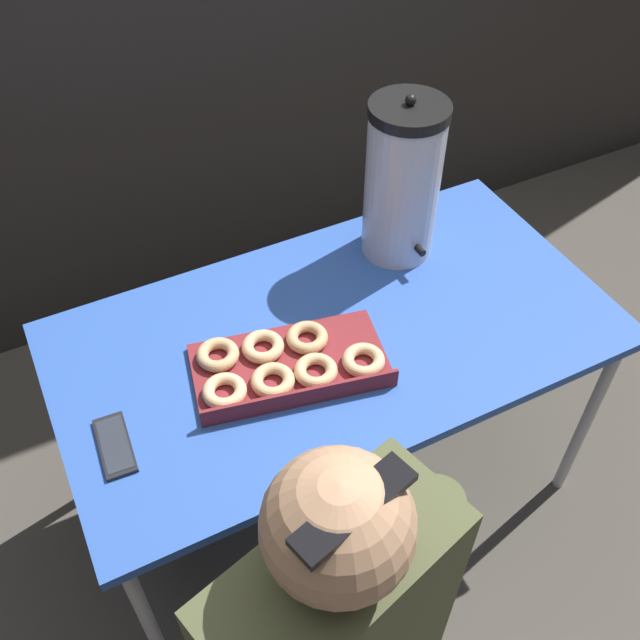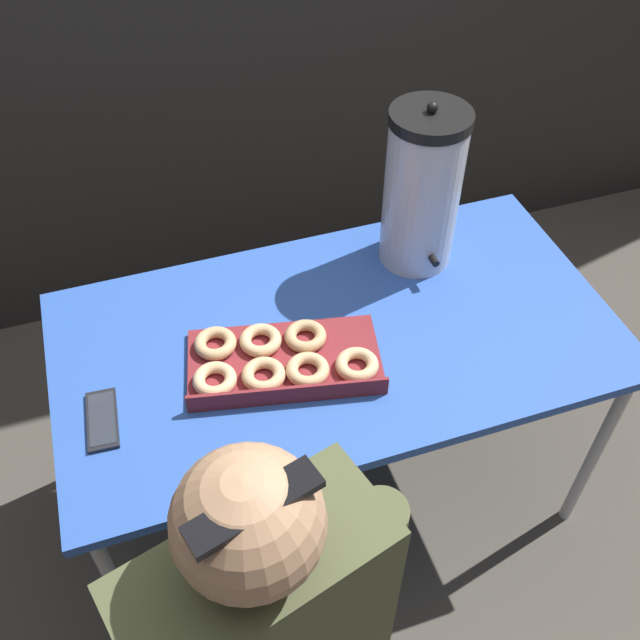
% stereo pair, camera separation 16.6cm
% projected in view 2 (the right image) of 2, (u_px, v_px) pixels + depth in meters
% --- Properties ---
extents(ground_plane, '(12.00, 12.00, 0.00)m').
position_uv_depth(ground_plane, '(333.00, 485.00, 2.22)').
color(ground_plane, '#4C473F').
extents(folding_table, '(1.35, 0.72, 0.70)m').
position_uv_depth(folding_table, '(337.00, 346.00, 1.75)').
color(folding_table, '#2D56B2').
rests_on(folding_table, ground).
extents(donut_box, '(0.48, 0.32, 0.05)m').
position_uv_depth(donut_box, '(280.00, 361.00, 1.63)').
color(donut_box, maroon).
rests_on(donut_box, folding_table).
extents(coffee_urn, '(0.20, 0.22, 0.45)m').
position_uv_depth(coffee_urn, '(422.00, 190.00, 1.75)').
color(coffee_urn, silver).
rests_on(coffee_urn, folding_table).
extents(cell_phone, '(0.07, 0.16, 0.01)m').
position_uv_depth(cell_phone, '(102.00, 420.00, 1.53)').
color(cell_phone, black).
rests_on(cell_phone, folding_table).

